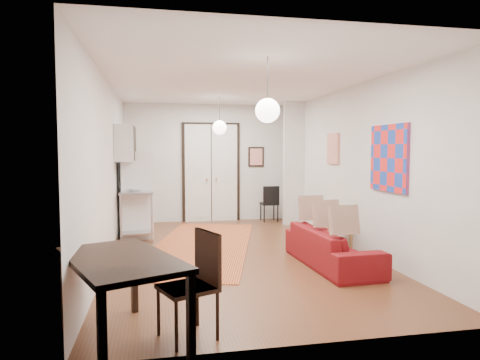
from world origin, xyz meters
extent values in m
plane|color=brown|center=(0.00, 0.00, 0.00)|extent=(7.00, 7.00, 0.00)
cube|color=white|center=(0.00, 0.00, 2.90)|extent=(4.20, 7.00, 0.02)
cube|color=silver|center=(0.00, 3.50, 1.45)|extent=(4.20, 0.02, 2.90)
cube|color=silver|center=(0.00, -3.50, 1.45)|extent=(4.20, 0.02, 2.90)
cube|color=silver|center=(-2.10, 0.00, 1.45)|extent=(0.02, 7.00, 2.90)
cube|color=silver|center=(2.10, 0.00, 1.45)|extent=(0.02, 7.00, 2.90)
cube|color=white|center=(0.00, 3.46, 1.20)|extent=(1.44, 0.06, 2.50)
cube|color=silver|center=(1.85, 2.55, 1.45)|extent=(0.50, 0.10, 2.90)
cube|color=silver|center=(-1.92, 1.50, 1.90)|extent=(0.35, 1.00, 0.70)
cube|color=red|center=(2.08, -1.25, 1.65)|extent=(0.05, 1.00, 1.00)
cube|color=#EFE5C7|center=(2.08, 0.80, 1.80)|extent=(0.05, 0.50, 0.60)
cube|color=red|center=(1.15, 3.47, 1.60)|extent=(0.40, 0.03, 0.50)
cube|color=olive|center=(-2.07, 2.00, 1.95)|extent=(0.03, 0.44, 0.54)
sphere|color=white|center=(0.00, 2.00, 2.25)|extent=(0.30, 0.30, 0.30)
cylinder|color=black|center=(0.00, 2.00, 2.65)|extent=(0.01, 0.01, 0.50)
sphere|color=white|center=(0.00, -2.00, 2.25)|extent=(0.30, 0.30, 0.30)
cylinder|color=black|center=(0.00, -2.00, 2.65)|extent=(0.01, 0.01, 0.50)
cube|color=#C86A32|center=(-0.53, 0.70, 0.01)|extent=(2.81, 4.82, 0.01)
imported|color=maroon|center=(1.28, -1.04, 0.29)|extent=(0.87, 2.03, 0.58)
cube|color=tan|center=(1.64, -0.02, 0.38)|extent=(1.02, 0.82, 0.04)
cube|color=tan|center=(1.24, -0.22, 0.18)|extent=(0.07, 0.07, 0.36)
cube|color=tan|center=(2.03, -0.22, 0.18)|extent=(0.07, 0.07, 0.36)
cube|color=tan|center=(1.24, 0.18, 0.18)|extent=(0.07, 0.07, 0.36)
cube|color=tan|center=(2.03, 0.18, 0.18)|extent=(0.07, 0.07, 0.36)
imported|color=#2F6933|center=(1.74, -0.02, 0.59)|extent=(0.42, 0.44, 0.39)
cube|color=#ACAEB0|center=(-1.75, 1.65, 0.96)|extent=(0.71, 1.31, 0.04)
cube|color=#ACAEB0|center=(-1.75, 1.65, 0.19)|extent=(0.66, 1.27, 0.03)
cylinder|color=#ACAEB0|center=(-2.03, 1.06, 0.48)|extent=(0.04, 0.04, 0.96)
cylinder|color=#ACAEB0|center=(-1.47, 1.06, 0.48)|extent=(0.04, 0.04, 0.96)
cylinder|color=#ACAEB0|center=(-2.03, 2.25, 0.48)|extent=(0.04, 0.04, 0.96)
cylinder|color=#ACAEB0|center=(-1.47, 2.25, 0.48)|extent=(0.04, 0.04, 0.96)
imported|color=beige|center=(-1.75, 1.35, 1.01)|extent=(0.24, 0.24, 0.06)
imported|color=teal|center=(-1.75, 1.90, 1.08)|extent=(0.10, 0.10, 0.20)
cube|color=silver|center=(-1.75, 1.72, 0.87)|extent=(0.69, 0.69, 1.74)
cube|color=black|center=(-1.67, -3.15, 0.78)|extent=(1.32, 1.66, 0.05)
cube|color=black|center=(-2.03, -3.82, 0.37)|extent=(0.08, 0.08, 0.75)
cube|color=black|center=(-1.31, -3.82, 0.37)|extent=(0.08, 0.08, 0.75)
cube|color=black|center=(-2.03, -2.48, 0.37)|extent=(0.08, 0.08, 0.75)
cube|color=black|center=(-1.31, -2.48, 0.37)|extent=(0.08, 0.08, 0.75)
cube|color=#331C10|center=(-1.07, -3.15, 0.48)|extent=(0.62, 0.60, 0.04)
cube|color=#331C10|center=(-1.07, -2.93, 0.75)|extent=(0.21, 0.44, 0.50)
cylinder|color=#331C10|center=(-1.27, -3.36, 0.24)|extent=(0.03, 0.03, 0.48)
cylinder|color=#331C10|center=(-0.87, -3.36, 0.24)|extent=(0.03, 0.03, 0.48)
cylinder|color=#331C10|center=(-1.27, -2.94, 0.24)|extent=(0.03, 0.03, 0.48)
cylinder|color=#331C10|center=(-0.87, -2.94, 0.24)|extent=(0.03, 0.03, 0.48)
cube|color=#331C10|center=(-1.07, -3.15, 0.48)|extent=(0.62, 0.60, 0.04)
cube|color=#331C10|center=(-1.07, -2.93, 0.75)|extent=(0.21, 0.44, 0.50)
cylinder|color=#331C10|center=(-1.27, -3.36, 0.24)|extent=(0.03, 0.03, 0.48)
cylinder|color=#331C10|center=(-0.87, -3.36, 0.24)|extent=(0.03, 0.03, 0.48)
cylinder|color=#331C10|center=(-1.27, -2.94, 0.24)|extent=(0.03, 0.03, 0.48)
cylinder|color=#331C10|center=(-0.87, -2.94, 0.24)|extent=(0.03, 0.03, 0.48)
cube|color=black|center=(1.41, 3.15, 0.43)|extent=(0.41, 0.41, 0.04)
cube|color=black|center=(1.41, 3.33, 0.67)|extent=(0.41, 0.05, 0.43)
cylinder|color=black|center=(1.24, 2.98, 0.22)|extent=(0.03, 0.03, 0.43)
cylinder|color=black|center=(1.58, 2.98, 0.22)|extent=(0.03, 0.03, 0.43)
cylinder|color=black|center=(1.24, 3.32, 0.22)|extent=(0.03, 0.03, 0.43)
cylinder|color=black|center=(1.58, 3.32, 0.22)|extent=(0.03, 0.03, 0.43)
camera|label=1|loc=(-1.34, -7.09, 1.77)|focal=32.00mm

